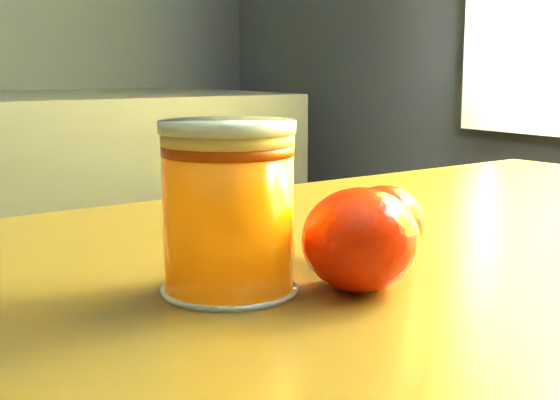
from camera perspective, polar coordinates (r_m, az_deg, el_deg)
juice_glass at (r=0.49m, az=-3.80°, el=-0.64°), size 0.08×0.08×0.11m
orange_front at (r=0.49m, az=5.92°, el=-2.92°), size 0.09×0.09×0.07m
orange_back at (r=0.58m, az=7.61°, el=-1.63°), size 0.06×0.06×0.05m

